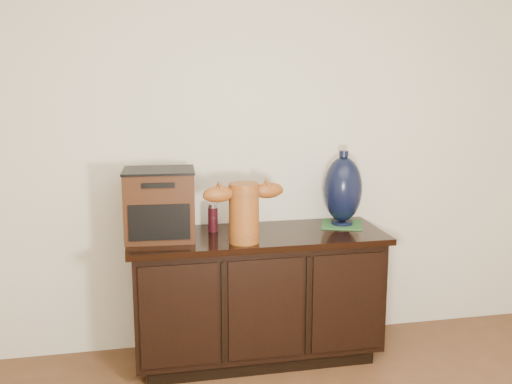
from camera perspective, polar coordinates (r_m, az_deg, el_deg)
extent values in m
plane|color=#EBE7CB|center=(3.57, -0.86, 5.61)|extent=(4.50, 0.00, 4.50)
cube|color=black|center=(3.67, 0.03, -14.83)|extent=(1.29, 0.45, 0.08)
cube|color=black|center=(3.52, 0.03, -9.56)|extent=(1.40, 0.50, 0.64)
cube|color=black|center=(3.42, 0.03, -4.26)|extent=(1.46, 0.56, 0.03)
cube|color=black|center=(3.23, -7.33, -11.66)|extent=(0.41, 0.01, 0.56)
cube|color=black|center=(3.29, 0.96, -11.10)|extent=(0.41, 0.01, 0.56)
cube|color=black|center=(3.42, 8.74, -10.37)|extent=(0.41, 0.01, 0.56)
cylinder|color=#924D1A|center=(3.20, -1.16, -2.02)|extent=(0.19, 0.19, 0.32)
cylinder|color=#49200E|center=(3.23, -1.15, -4.07)|extent=(0.19, 0.19, 0.03)
cylinder|color=#49200E|center=(3.18, -1.16, -0.12)|extent=(0.19, 0.19, 0.03)
ellipsoid|color=#924D1A|center=(3.13, -3.57, -0.21)|extent=(0.18, 0.11, 0.09)
ellipsoid|color=#924D1A|center=(3.23, 1.17, 0.16)|extent=(0.18, 0.11, 0.09)
cube|color=#371C0D|center=(3.31, -9.16, -1.26)|extent=(0.39, 0.32, 0.37)
cube|color=black|center=(3.18, -9.18, -2.88)|extent=(0.32, 0.03, 0.19)
cube|color=black|center=(3.28, -9.26, 2.04)|extent=(0.40, 0.33, 0.01)
cube|color=#2B612D|center=(3.63, 8.17, -3.09)|extent=(0.31, 0.31, 0.01)
cylinder|color=black|center=(3.63, 8.18, -2.89)|extent=(0.13, 0.13, 0.02)
ellipsoid|color=black|center=(3.59, 8.27, 0.26)|extent=(0.29, 0.29, 0.39)
cylinder|color=black|center=(3.55, 8.37, 3.63)|extent=(0.05, 0.05, 0.04)
cylinder|color=#560E1B|center=(3.45, -4.13, -2.63)|extent=(0.06, 0.06, 0.14)
cylinder|color=silver|center=(3.43, -4.14, -1.30)|extent=(0.05, 0.05, 0.02)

